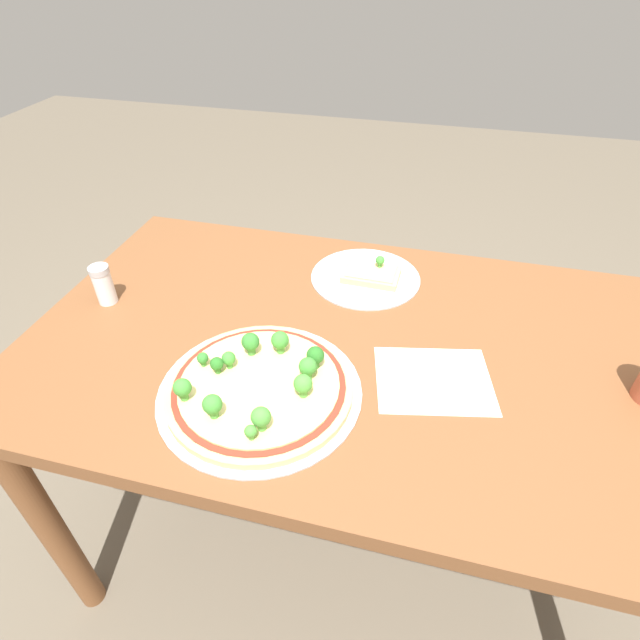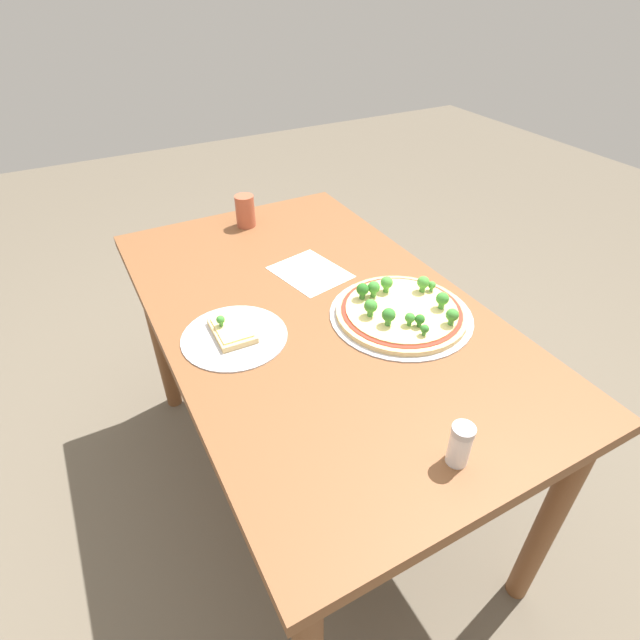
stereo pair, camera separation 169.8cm
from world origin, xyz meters
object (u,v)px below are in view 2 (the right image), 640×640
dining_table (315,335)px  condiment_shaker (461,444)px  pizza_tray_whole (401,311)px  pizza_tray_slice (233,333)px  drinking_cup (245,211)px

dining_table → condiment_shaker: size_ratio=14.78×
pizza_tray_whole → pizza_tray_slice: (-0.13, -0.42, -0.01)m
pizza_tray_slice → drinking_cup: (-0.57, 0.26, 0.05)m
dining_table → drinking_cup: (-0.55, 0.02, 0.15)m
pizza_tray_slice → condiment_shaker: 0.61m
pizza_tray_whole → pizza_tray_slice: bearing=-107.0°
condiment_shaker → pizza_tray_whole: bearing=157.3°
pizza_tray_whole → pizza_tray_slice: size_ratio=1.42×
condiment_shaker → pizza_tray_slice: bearing=-156.8°
dining_table → pizza_tray_slice: bearing=-86.5°
dining_table → condiment_shaker: bearing=0.1°
dining_table → pizza_tray_slice: (0.01, -0.24, 0.11)m
pizza_tray_whole → drinking_cup: bearing=-166.9°
pizza_tray_whole → condiment_shaker: bearing=-22.7°
pizza_tray_whole → drinking_cup: (-0.70, -0.16, 0.04)m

